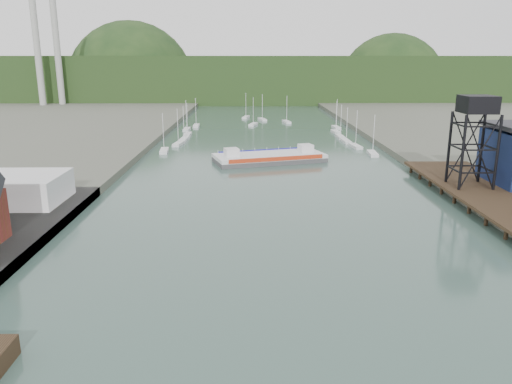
{
  "coord_description": "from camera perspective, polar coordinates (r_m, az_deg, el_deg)",
  "views": [
    {
      "loc": [
        -4.47,
        -28.71,
        24.15
      ],
      "look_at": [
        -3.53,
        46.93,
        4.0
      ],
      "focal_mm": 35.0,
      "sensor_mm": 36.0,
      "label": 1
    }
  ],
  "objects": [
    {
      "name": "white_shed",
      "position": [
        90.39,
        -26.63,
        0.33
      ],
      "size": [
        18.0,
        12.0,
        4.5
      ],
      "primitive_type": "cube",
      "color": "silver",
      "rests_on": "west_quay"
    },
    {
      "name": "lift_tower",
      "position": [
        95.65,
        23.94,
        8.55
      ],
      "size": [
        6.5,
        6.5,
        16.0
      ],
      "color": "black",
      "rests_on": "east_pier"
    },
    {
      "name": "marina_sailboats",
      "position": [
        168.92,
        0.84,
        6.81
      ],
      "size": [
        57.71,
        92.65,
        0.9
      ],
      "color": "silver",
      "rests_on": "ground"
    },
    {
      "name": "smokestacks",
      "position": [
        280.31,
        -22.77,
        15.0
      ],
      "size": [
        11.2,
        8.2,
        60.0
      ],
      "color": "#A0A19B",
      "rests_on": "ground"
    },
    {
      "name": "distant_hills",
      "position": [
        330.35,
        -0.64,
        12.53
      ],
      "size": [
        500.0,
        120.0,
        80.0
      ],
      "color": "black",
      "rests_on": "ground"
    },
    {
      "name": "chain_ferry",
      "position": [
        121.69,
        1.54,
        3.99
      ],
      "size": [
        28.32,
        17.74,
        3.8
      ],
      "rotation": [
        0.0,
        0.0,
        0.29
      ],
      "color": "#444447",
      "rests_on": "ground"
    }
  ]
}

